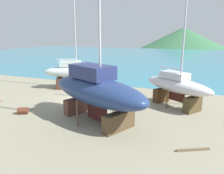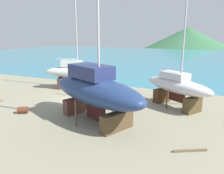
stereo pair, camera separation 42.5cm
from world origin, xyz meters
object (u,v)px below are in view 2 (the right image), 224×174
(worker, at_px, (93,74))
(sailboat_large_starboard, at_px, (177,86))
(sailboat_far_slipway, at_px, (95,90))
(barrel_by_slipway, at_px, (23,110))
(sailboat_mid_port, at_px, (75,72))

(worker, bearing_deg, sailboat_large_starboard, -116.41)
(sailboat_far_slipway, bearing_deg, barrel_by_slipway, -145.10)
(sailboat_far_slipway, bearing_deg, sailboat_mid_port, 155.83)
(sailboat_large_starboard, height_order, worker, sailboat_large_starboard)
(sailboat_mid_port, xyz_separation_m, sailboat_far_slipway, (7.38, -8.49, 0.39))
(barrel_by_slipway, bearing_deg, sailboat_mid_port, 95.61)
(sailboat_mid_port, distance_m, barrel_by_slipway, 9.84)
(sailboat_far_slipway, height_order, worker, sailboat_far_slipway)
(worker, bearing_deg, sailboat_far_slipway, -146.93)
(sailboat_mid_port, bearing_deg, barrel_by_slipway, -112.67)
(sailboat_mid_port, distance_m, worker, 4.98)
(sailboat_large_starboard, distance_m, worker, 14.94)
(sailboat_large_starboard, bearing_deg, barrel_by_slipway, -115.20)
(sailboat_large_starboard, distance_m, barrel_by_slipway, 13.84)
(sailboat_mid_port, height_order, worker, sailboat_mid_port)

